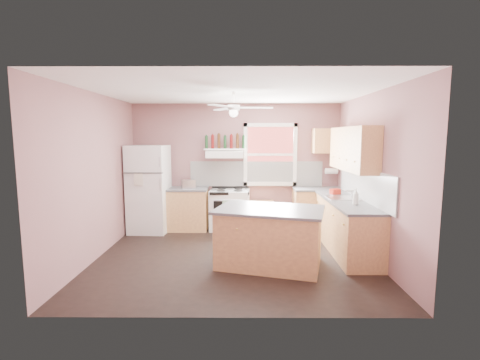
{
  "coord_description": "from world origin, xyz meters",
  "views": [
    {
      "loc": [
        0.13,
        -5.62,
        2.0
      ],
      "look_at": [
        0.1,
        0.3,
        1.25
      ],
      "focal_mm": 26.0,
      "sensor_mm": 36.0,
      "label": 1
    }
  ],
  "objects_px": {
    "toaster": "(188,184)",
    "stove": "(230,210)",
    "cart": "(260,215)",
    "island": "(269,238)",
    "refrigerator": "(149,189)"
  },
  "relations": [
    {
      "from": "refrigerator",
      "to": "toaster",
      "type": "height_order",
      "value": "refrigerator"
    },
    {
      "from": "refrigerator",
      "to": "stove",
      "type": "xyz_separation_m",
      "value": [
        1.68,
        0.16,
        -0.48
      ]
    },
    {
      "from": "cart",
      "to": "refrigerator",
      "type": "bearing_deg",
      "value": -176.45
    },
    {
      "from": "toaster",
      "to": "stove",
      "type": "relative_size",
      "value": 0.33
    },
    {
      "from": "cart",
      "to": "island",
      "type": "height_order",
      "value": "island"
    },
    {
      "from": "island",
      "to": "cart",
      "type": "bearing_deg",
      "value": 106.41
    },
    {
      "from": "stove",
      "to": "cart",
      "type": "bearing_deg",
      "value": 9.08
    },
    {
      "from": "refrigerator",
      "to": "stove",
      "type": "height_order",
      "value": "refrigerator"
    },
    {
      "from": "toaster",
      "to": "cart",
      "type": "bearing_deg",
      "value": -15.77
    },
    {
      "from": "cart",
      "to": "island",
      "type": "bearing_deg",
      "value": -90.58
    },
    {
      "from": "island",
      "to": "stove",
      "type": "bearing_deg",
      "value": 123.6
    },
    {
      "from": "island",
      "to": "toaster",
      "type": "bearing_deg",
      "value": 142.47
    },
    {
      "from": "toaster",
      "to": "cart",
      "type": "xyz_separation_m",
      "value": [
        1.53,
        0.07,
        -0.69
      ]
    },
    {
      "from": "stove",
      "to": "cart",
      "type": "xyz_separation_m",
      "value": [
        0.65,
        0.05,
        -0.13
      ]
    },
    {
      "from": "refrigerator",
      "to": "stove",
      "type": "distance_m",
      "value": 1.76
    }
  ]
}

